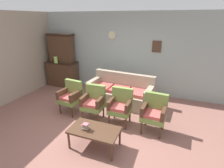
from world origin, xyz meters
TOP-DOWN VIEW (x-y plane):
  - ground_plane at (0.00, 0.00)m, footprint 7.68×7.68m
  - wall_back_with_decor at (0.00, 2.63)m, footprint 6.40×0.09m
  - side_cabinet at (-2.52, 2.25)m, footprint 1.16×0.55m
  - cabinet_upper_hutch at (-2.52, 2.33)m, footprint 0.99×0.38m
  - vase_on_cabinet at (-2.63, 2.08)m, footprint 0.14×0.14m
  - floral_couch at (0.05, 1.62)m, footprint 2.02×0.95m
  - armchair_near_cabinet at (-1.06, 0.59)m, footprint 0.57×0.55m
  - armchair_by_doorway at (-0.31, 0.50)m, footprint 0.54×0.51m
  - armchair_near_couch_end at (0.40, 0.56)m, footprint 0.52×0.50m
  - armchair_row_middle at (1.21, 0.53)m, footprint 0.55×0.53m
  - coffee_table at (0.18, -0.46)m, footprint 1.00×0.56m
  - book_stack_on_table at (0.03, -0.52)m, footprint 0.17×0.12m

SIDE VIEW (x-z plane):
  - ground_plane at x=0.00m, z-range 0.00..0.00m
  - floral_couch at x=0.05m, z-range -0.12..0.78m
  - coffee_table at x=0.18m, z-range 0.17..0.59m
  - side_cabinet at x=-2.52m, z-range 0.00..0.93m
  - book_stack_on_table at x=0.03m, z-range 0.42..0.56m
  - armchair_near_cabinet at x=-1.06m, z-range 0.05..0.95m
  - armchair_by_doorway at x=-0.31m, z-range 0.05..0.95m
  - armchair_near_couch_end at x=0.40m, z-range 0.05..0.95m
  - armchair_row_middle at x=1.21m, z-range 0.05..0.95m
  - vase_on_cabinet at x=-2.63m, z-range 0.93..1.16m
  - wall_back_with_decor at x=0.00m, z-range 0.00..2.70m
  - cabinet_upper_hutch at x=-2.52m, z-range 0.94..1.97m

